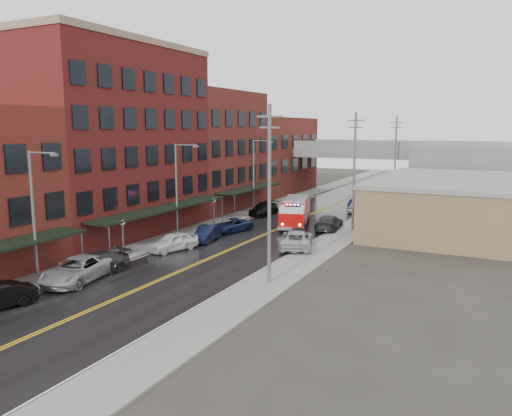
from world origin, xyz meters
The scene contains 32 objects.
road centered at (0.00, 30.00, 0.01)m, with size 11.00×160.00×0.02m, color black.
sidewalk_left centered at (-7.30, 30.00, 0.07)m, with size 3.00×160.00×0.15m, color slate.
sidewalk_right centered at (7.30, 30.00, 0.07)m, with size 3.00×160.00×0.15m, color slate.
curb_left centered at (-5.65, 30.00, 0.07)m, with size 0.30×160.00×0.15m, color gray.
curb_right centered at (5.65, 30.00, 0.07)m, with size 0.30×160.00×0.15m, color gray.
brick_building_b centered at (-13.30, 23.00, 9.00)m, with size 9.00×20.00×18.00m, color #551716.
brick_building_c centered at (-13.30, 40.50, 7.50)m, with size 9.00×15.00×15.00m, color #5A201B.
brick_building_far centered at (-13.30, 58.00, 6.00)m, with size 9.00×20.00×12.00m, color maroon.
tan_building centered at (16.00, 40.00, 2.50)m, with size 14.00×22.00×5.00m, color #806345.
right_far_block centered at (18.00, 70.00, 4.00)m, with size 18.00×30.00×8.00m, color slate.
awning_1 centered at (-7.49, 23.00, 2.99)m, with size 2.60×18.00×3.09m.
awning_2 centered at (-7.49, 40.50, 2.99)m, with size 2.60×13.00×3.09m.
globe_lamp_1 centered at (-6.40, 16.00, 2.31)m, with size 0.44×0.44×3.12m.
globe_lamp_2 centered at (-6.40, 30.00, 2.31)m, with size 0.44×0.44×3.12m.
street_lamp_0 centered at (-6.55, 8.00, 5.19)m, with size 2.64×0.22×9.00m.
street_lamp_1 centered at (-6.55, 24.00, 5.19)m, with size 2.64×0.22×9.00m.
street_lamp_2 centered at (-6.55, 40.00, 5.19)m, with size 2.64×0.22×9.00m.
utility_pole_0 centered at (7.20, 15.00, 6.31)m, with size 1.80×0.24×12.00m.
utility_pole_1 centered at (7.20, 35.00, 6.31)m, with size 1.80×0.24×12.00m.
utility_pole_2 centered at (7.20, 55.00, 6.31)m, with size 1.80×0.24×12.00m.
overpass centered at (0.00, 62.00, 5.99)m, with size 40.00×10.00×7.50m.
fire_truck centered at (1.07, 34.38, 1.61)m, with size 5.02×8.54×2.97m.
parked_car_left_2 centered at (-4.85, 9.65, 0.84)m, with size 2.78×6.04×1.68m, color #96989E.
parked_car_left_3 centered at (-5.00, 11.30, 0.78)m, with size 2.19×5.39×1.56m, color #28272A.
parked_car_left_4 centered at (-4.23, 19.75, 0.78)m, with size 1.85×4.60×1.57m, color silver.
parked_car_left_5 centered at (-3.60, 24.20, 0.71)m, with size 1.51×4.32×1.42m, color black.
parked_car_left_6 centered at (-3.60, 28.80, 0.66)m, with size 2.20×4.77×1.32m, color #111F41.
parked_car_left_7 centered at (-5.00, 39.20, 0.76)m, with size 2.12×5.22×1.52m, color black.
parked_car_right_0 centered at (5.00, 25.23, 0.81)m, with size 2.69×5.84×1.62m, color #A3A7AB.
parked_car_right_1 centered at (4.92, 34.20, 0.79)m, with size 2.20×5.42×1.57m, color #242426.
parked_car_right_2 centered at (4.84, 46.20, 0.76)m, with size 1.78×4.43×1.51m, color #BCBCBC.
parked_car_right_3 centered at (4.12, 47.82, 0.74)m, with size 1.56×4.48×1.48m, color black.
Camera 1 is at (21.10, -14.33, 10.51)m, focal length 35.00 mm.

